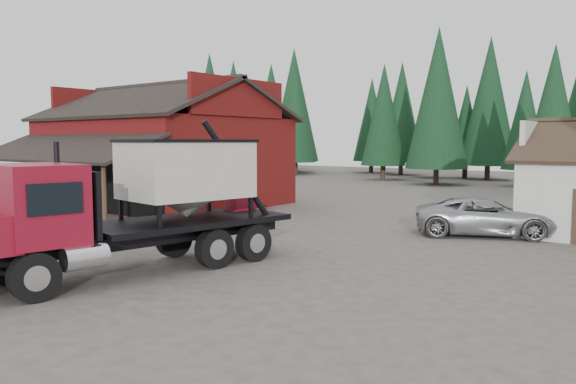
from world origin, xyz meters
The scene contains 8 objects.
ground centered at (0.00, 0.00, 0.00)m, with size 120.00×120.00×0.00m, color #4F463E.
red_barn centered at (-11.00, 9.90, 2.69)m, with size 12.80×13.63×7.18m.
conifer_backdrop centered at (0.00, 42.00, 0.00)m, with size 76.00×16.00×16.00m, color black, non-canonical shape.
near_pine_a centered at (-22.00, 28.00, 6.39)m, with size 4.40×4.40×11.40m.
near_pine_b centered at (6.00, 30.00, 5.89)m, with size 3.96×3.96×10.40m.
near_pine_d centered at (-4.00, 34.00, 7.39)m, with size 5.28×5.28×13.40m.
feed_truck centered at (2.18, -2.21, 2.03)m, with size 4.13×9.90×4.34m.
silver_car centered at (8.00, 10.00, 0.75)m, with size 2.50×5.43×1.51m, color #A3A5AB.
Camera 1 is at (15.00, -12.07, 3.67)m, focal length 35.00 mm.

